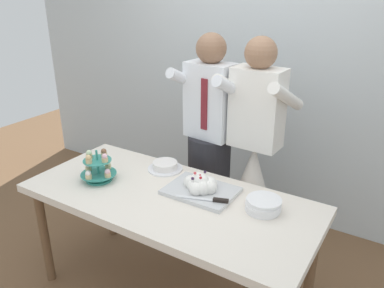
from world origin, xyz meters
TOP-DOWN VIEW (x-y plane):
  - rear_wall at (0.00, 1.41)m, footprint 5.20×0.10m
  - dessert_table at (0.00, 0.00)m, footprint 1.80×0.80m
  - cupcake_stand at (-0.50, -0.07)m, footprint 0.23×0.23m
  - main_cake_tray at (0.15, 0.13)m, footprint 0.43×0.32m
  - plate_stack at (0.55, 0.14)m, footprint 0.20×0.20m
  - round_cake at (-0.22, 0.28)m, footprint 0.24×0.24m
  - person_groom at (-0.09, 0.66)m, footprint 0.51×0.53m
  - person_bride at (0.26, 0.67)m, footprint 0.56×0.56m

SIDE VIEW (x-z plane):
  - person_bride at x=0.26m, z-range -0.25..1.41m
  - dessert_table at x=0.00m, z-range 0.31..1.09m
  - person_groom at x=-0.09m, z-range -0.08..1.58m
  - round_cake at x=-0.22m, z-range 0.77..0.83m
  - plate_stack at x=0.55m, z-range 0.77..0.85m
  - main_cake_tray at x=0.15m, z-range 0.75..0.88m
  - cupcake_stand at x=-0.50m, z-range 0.75..0.96m
  - rear_wall at x=0.00m, z-range 0.00..2.90m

